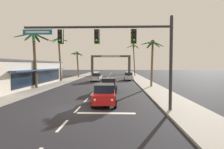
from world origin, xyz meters
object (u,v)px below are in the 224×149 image
sedan_lead_at_stop_bar (105,94)px  sedan_oncoming_far (97,77)px  sedan_third_in_queue (109,85)px  palm_left_third (59,51)px  traffic_signal_mast (120,43)px  palm_left_farthest (77,59)px  sedan_parked_nearest_kerb (128,76)px  town_gateway_arch (111,62)px  palm_right_second (152,52)px  storefront_strip_left (20,74)px  palm_right_farthest (134,52)px  palm_left_second (34,48)px

sedan_lead_at_stop_bar → sedan_oncoming_far: same height
sedan_third_in_queue → palm_left_third: size_ratio=0.50×
traffic_signal_mast → palm_left_farthest: size_ratio=1.54×
sedan_oncoming_far → sedan_parked_nearest_kerb: (6.54, 3.08, 0.00)m
sedan_third_in_queue → town_gateway_arch: bearing=92.3°
palm_right_second → traffic_signal_mast: bearing=-108.6°
sedan_third_in_queue → storefront_strip_left: bearing=159.5°
sedan_third_in_queue → sedan_oncoming_far: 14.81m
sedan_parked_nearest_kerb → palm_left_third: size_ratio=0.50×
sedan_lead_at_stop_bar → town_gateway_arch: bearing=92.0°
storefront_strip_left → palm_right_farthest: bearing=53.4°
sedan_third_in_queue → palm_left_farthest: palm_left_farthest is taller
sedan_oncoming_far → palm_right_farthest: size_ratio=0.48×
sedan_third_in_queue → palm_left_second: size_ratio=0.57×
sedan_parked_nearest_kerb → palm_left_third: 15.27m
sedan_oncoming_far → palm_left_third: 9.11m
sedan_parked_nearest_kerb → palm_left_second: palm_left_second is taller
sedan_oncoming_far → sedan_third_in_queue: bearing=-77.3°
sedan_parked_nearest_kerb → palm_right_farthest: size_ratio=0.48×
palm_left_second → palm_right_farthest: 32.58m
palm_right_second → sedan_oncoming_far: bearing=134.2°
sedan_oncoming_far → palm_right_farthest: (8.68, 16.72, 6.21)m
sedan_third_in_queue → town_gateway_arch: size_ratio=0.30×
traffic_signal_mast → sedan_parked_nearest_kerb: traffic_signal_mast is taller
traffic_signal_mast → sedan_parked_nearest_kerb: bearing=85.7°
sedan_lead_at_stop_bar → sedan_third_in_queue: bearing=90.1°
traffic_signal_mast → storefront_strip_left: size_ratio=0.52×
palm_left_second → palm_left_farthest: size_ratio=1.15×
palm_left_second → palm_right_farthest: bearing=60.8°
sedan_parked_nearest_kerb → palm_right_second: (2.82, -12.70, 4.25)m
palm_right_farthest → town_gateway_arch: (-7.26, 15.44, -2.62)m
town_gateway_arch → sedan_lead_at_stop_bar: bearing=-88.0°
palm_left_farthest → palm_right_second: size_ratio=0.98×
sedan_oncoming_far → storefront_strip_left: storefront_strip_left is taller
traffic_signal_mast → palm_left_farthest: bearing=107.2°
sedan_third_in_queue → palm_right_second: 8.87m
sedan_third_in_queue → palm_right_second: palm_right_second is taller
traffic_signal_mast → sedan_lead_at_stop_bar: size_ratio=2.33×
traffic_signal_mast → sedan_third_in_queue: (-1.27, 9.54, -3.96)m
palm_right_second → sedan_third_in_queue: bearing=-141.7°
palm_right_second → palm_right_farthest: bearing=91.5°
sedan_lead_at_stop_bar → palm_left_farthest: bearing=106.4°
palm_left_third → town_gateway_arch: size_ratio=0.60×
sedan_oncoming_far → sedan_parked_nearest_kerb: size_ratio=1.01×
storefront_strip_left → town_gateway_arch: size_ratio=1.38×
palm_left_third → storefront_strip_left: bearing=-109.5°
town_gateway_arch → palm_left_farthest: bearing=-110.7°
sedan_lead_at_stop_bar → palm_left_third: size_ratio=0.51×
palm_right_second → sedan_parked_nearest_kerb: bearing=102.5°
sedan_parked_nearest_kerb → sedan_lead_at_stop_bar: bearing=-97.6°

